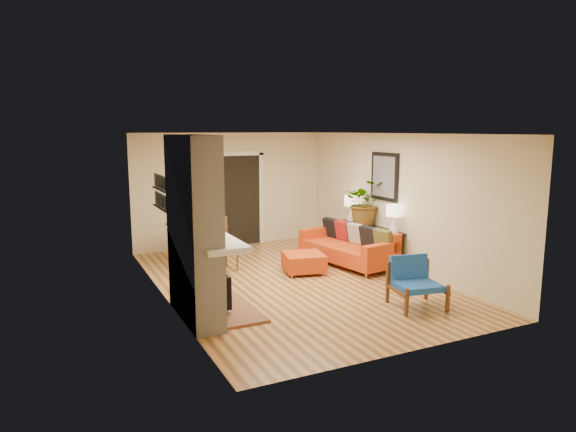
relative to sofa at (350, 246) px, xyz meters
name	(u,v)px	position (x,y,z in m)	size (l,w,h in m)	color
room_shell	(265,194)	(-0.97, 2.04, 0.88)	(6.50, 6.50, 6.50)	tan
fireplace	(197,233)	(-3.58, -1.60, 0.88)	(1.09, 1.68, 2.60)	white
sofa	(350,246)	(0.00, 0.00, 0.00)	(1.22, 2.19, 0.82)	silver
ottoman	(304,261)	(-1.14, -0.17, -0.15)	(0.87, 0.87, 0.37)	silver
blue_chair	(414,279)	(-0.46, -2.52, 0.05)	(0.84, 0.82, 0.75)	brown
dining_table	(200,232)	(-2.73, 1.25, 0.30)	(1.14, 1.92, 1.01)	brown
console_table	(371,233)	(0.49, 0.00, 0.22)	(0.34, 1.85, 0.72)	black
lamp_near	(394,215)	(0.49, -0.74, 0.70)	(0.30, 0.30, 0.54)	white
lamp_far	(351,205)	(0.49, 0.76, 0.70)	(0.30, 0.30, 0.54)	white
houseplant	(365,202)	(0.48, 0.21, 0.84)	(0.85, 0.74, 0.94)	#1E5919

